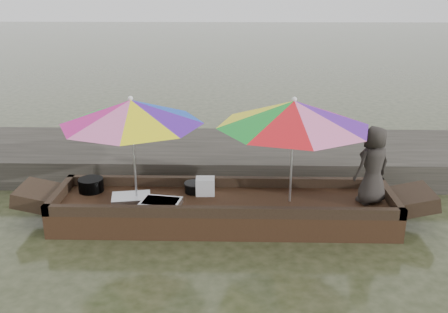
{
  "coord_description": "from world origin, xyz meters",
  "views": [
    {
      "loc": [
        0.17,
        -6.69,
        3.37
      ],
      "look_at": [
        0.0,
        0.1,
        1.0
      ],
      "focal_mm": 40.0,
      "sensor_mm": 36.0,
      "label": 1
    }
  ],
  "objects_px": {
    "vendor": "(373,165)",
    "umbrella_stern": "(292,151)",
    "umbrella_bow": "(134,150)",
    "charcoal_grill": "(194,188)",
    "tray_scallop": "(131,198)",
    "tray_crayfish": "(161,203)",
    "boat_hull": "(224,211)",
    "cooking_pot": "(91,185)",
    "supply_bag": "(205,186)"
  },
  "relations": [
    {
      "from": "tray_scallop",
      "to": "umbrella_stern",
      "type": "bearing_deg",
      "value": -0.1
    },
    {
      "from": "tray_crayfish",
      "to": "umbrella_bow",
      "type": "xyz_separation_m",
      "value": [
        -0.39,
        0.22,
        0.73
      ]
    },
    {
      "from": "charcoal_grill",
      "to": "umbrella_bow",
      "type": "height_order",
      "value": "umbrella_bow"
    },
    {
      "from": "cooking_pot",
      "to": "umbrella_bow",
      "type": "relative_size",
      "value": 0.19
    },
    {
      "from": "cooking_pot",
      "to": "umbrella_stern",
      "type": "bearing_deg",
      "value": -5.81
    },
    {
      "from": "boat_hull",
      "to": "cooking_pot",
      "type": "bearing_deg",
      "value": 171.48
    },
    {
      "from": "charcoal_grill",
      "to": "umbrella_stern",
      "type": "bearing_deg",
      "value": -12.11
    },
    {
      "from": "cooking_pot",
      "to": "vendor",
      "type": "xyz_separation_m",
      "value": [
        4.17,
        -0.31,
        0.48
      ]
    },
    {
      "from": "boat_hull",
      "to": "vendor",
      "type": "relative_size",
      "value": 4.3
    },
    {
      "from": "boat_hull",
      "to": "charcoal_grill",
      "type": "xyz_separation_m",
      "value": [
        -0.46,
        0.31,
        0.24
      ]
    },
    {
      "from": "cooking_pot",
      "to": "charcoal_grill",
      "type": "relative_size",
      "value": 1.3
    },
    {
      "from": "tray_scallop",
      "to": "charcoal_grill",
      "type": "height_order",
      "value": "charcoal_grill"
    },
    {
      "from": "tray_crayfish",
      "to": "vendor",
      "type": "distance_m",
      "value": 3.07
    },
    {
      "from": "umbrella_bow",
      "to": "boat_hull",
      "type": "bearing_deg",
      "value": 0.0
    },
    {
      "from": "tray_crayfish",
      "to": "charcoal_grill",
      "type": "distance_m",
      "value": 0.69
    },
    {
      "from": "tray_crayfish",
      "to": "umbrella_stern",
      "type": "xyz_separation_m",
      "value": [
        1.86,
        0.22,
        0.73
      ]
    },
    {
      "from": "tray_crayfish",
      "to": "vendor",
      "type": "bearing_deg",
      "value": 4.24
    },
    {
      "from": "supply_bag",
      "to": "tray_scallop",
      "type": "bearing_deg",
      "value": -168.37
    },
    {
      "from": "tray_crayfish",
      "to": "umbrella_bow",
      "type": "relative_size",
      "value": 0.28
    },
    {
      "from": "cooking_pot",
      "to": "tray_crayfish",
      "type": "bearing_deg",
      "value": -24.82
    },
    {
      "from": "vendor",
      "to": "cooking_pot",
      "type": "bearing_deg",
      "value": -31.56
    },
    {
      "from": "charcoal_grill",
      "to": "supply_bag",
      "type": "xyz_separation_m",
      "value": [
        0.17,
        -0.08,
        0.06
      ]
    },
    {
      "from": "boat_hull",
      "to": "tray_scallop",
      "type": "distance_m",
      "value": 1.38
    },
    {
      "from": "charcoal_grill",
      "to": "vendor",
      "type": "relative_size",
      "value": 0.25
    },
    {
      "from": "umbrella_stern",
      "to": "tray_crayfish",
      "type": "bearing_deg",
      "value": -173.12
    },
    {
      "from": "charcoal_grill",
      "to": "supply_bag",
      "type": "distance_m",
      "value": 0.2
    },
    {
      "from": "vendor",
      "to": "umbrella_stern",
      "type": "distance_m",
      "value": 1.18
    },
    {
      "from": "umbrella_bow",
      "to": "tray_crayfish",
      "type": "bearing_deg",
      "value": -29.91
    },
    {
      "from": "tray_scallop",
      "to": "vendor",
      "type": "height_order",
      "value": "vendor"
    },
    {
      "from": "umbrella_stern",
      "to": "boat_hull",
      "type": "bearing_deg",
      "value": 180.0
    },
    {
      "from": "tray_crayfish",
      "to": "vendor",
      "type": "height_order",
      "value": "vendor"
    },
    {
      "from": "vendor",
      "to": "umbrella_stern",
      "type": "bearing_deg",
      "value": -27.37
    },
    {
      "from": "umbrella_bow",
      "to": "vendor",
      "type": "bearing_deg",
      "value": -0.0
    },
    {
      "from": "charcoal_grill",
      "to": "cooking_pot",
      "type": "bearing_deg",
      "value": 179.99
    },
    {
      "from": "tray_crayfish",
      "to": "supply_bag",
      "type": "bearing_deg",
      "value": 36.51
    },
    {
      "from": "umbrella_bow",
      "to": "umbrella_stern",
      "type": "distance_m",
      "value": 2.25
    },
    {
      "from": "cooking_pot",
      "to": "supply_bag",
      "type": "relative_size",
      "value": 1.35
    },
    {
      "from": "tray_crayfish",
      "to": "umbrella_bow",
      "type": "height_order",
      "value": "umbrella_bow"
    },
    {
      "from": "tray_crayfish",
      "to": "tray_scallop",
      "type": "relative_size",
      "value": 1.0
    },
    {
      "from": "tray_scallop",
      "to": "vendor",
      "type": "bearing_deg",
      "value": -0.07
    },
    {
      "from": "vendor",
      "to": "umbrella_bow",
      "type": "relative_size",
      "value": 0.57
    },
    {
      "from": "boat_hull",
      "to": "umbrella_bow",
      "type": "relative_size",
      "value": 2.44
    },
    {
      "from": "charcoal_grill",
      "to": "vendor",
      "type": "xyz_separation_m",
      "value": [
        2.58,
        -0.31,
        0.51
      ]
    },
    {
      "from": "supply_bag",
      "to": "tray_crayfish",
      "type": "bearing_deg",
      "value": -143.49
    },
    {
      "from": "charcoal_grill",
      "to": "supply_bag",
      "type": "height_order",
      "value": "supply_bag"
    },
    {
      "from": "vendor",
      "to": "umbrella_stern",
      "type": "relative_size",
      "value": 0.53
    },
    {
      "from": "cooking_pot",
      "to": "charcoal_grill",
      "type": "xyz_separation_m",
      "value": [
        1.58,
        -0.0,
        -0.03
      ]
    },
    {
      "from": "boat_hull",
      "to": "tray_scallop",
      "type": "xyz_separation_m",
      "value": [
        -1.37,
        0.0,
        0.21
      ]
    },
    {
      "from": "tray_scallop",
      "to": "umbrella_bow",
      "type": "bearing_deg",
      "value": -2.87
    },
    {
      "from": "tray_scallop",
      "to": "charcoal_grill",
      "type": "relative_size",
      "value": 1.92
    }
  ]
}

